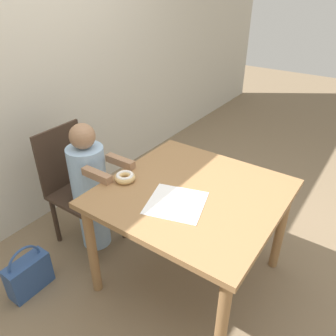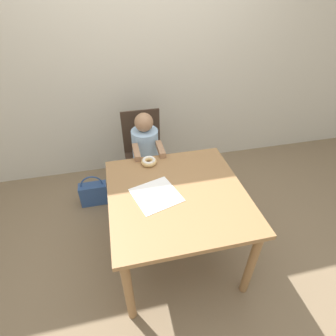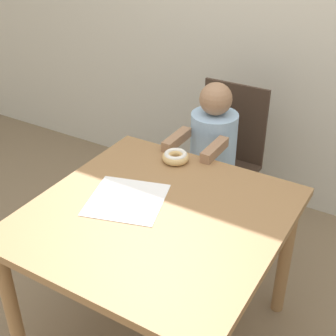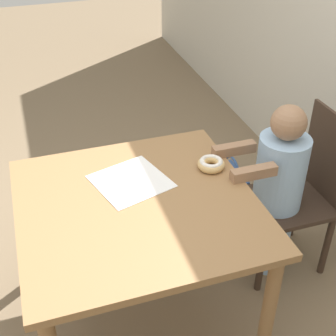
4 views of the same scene
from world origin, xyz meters
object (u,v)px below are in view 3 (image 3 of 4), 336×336
at_px(child_figure, 212,168).
at_px(donut, 176,156).
at_px(handbag, 133,190).
at_px(chair, 221,164).

relative_size(child_figure, donut, 7.71).
bearing_deg(handbag, donut, -36.18).
relative_size(chair, handbag, 2.51).
bearing_deg(donut, chair, 87.37).
xyz_separation_m(chair, child_figure, (0.00, -0.13, 0.04)).
xyz_separation_m(child_figure, handbag, (-0.56, 0.03, -0.36)).
relative_size(child_figure, handbag, 2.78).
height_order(donut, handbag, donut).
bearing_deg(child_figure, chair, 90.00).
relative_size(donut, handbag, 0.36).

